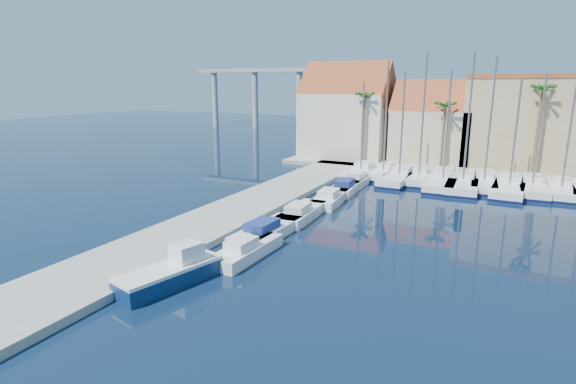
# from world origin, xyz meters

# --- Properties ---
(ground) EXTENTS (260.00, 260.00, 0.00)m
(ground) POSITION_xyz_m (0.00, 0.00, 0.00)
(ground) COLOR black
(ground) RESTS_ON ground
(quay_west) EXTENTS (6.00, 77.00, 0.50)m
(quay_west) POSITION_xyz_m (-9.00, 13.50, 0.25)
(quay_west) COLOR gray
(quay_west) RESTS_ON ground
(shore_north) EXTENTS (54.00, 16.00, 0.50)m
(shore_north) POSITION_xyz_m (10.00, 48.00, 0.25)
(shore_north) COLOR gray
(shore_north) RESTS_ON ground
(fishing_boat) EXTENTS (3.43, 6.32, 2.10)m
(fishing_boat) POSITION_xyz_m (-4.63, 2.67, 0.70)
(fishing_boat) COLOR navy
(fishing_boat) RESTS_ON ground
(motorboat_west_0) EXTENTS (2.13, 6.11, 1.40)m
(motorboat_west_0) POSITION_xyz_m (-3.04, 7.86, 0.51)
(motorboat_west_0) COLOR white
(motorboat_west_0) RESTS_ON ground
(motorboat_west_1) EXTENTS (2.66, 7.29, 1.40)m
(motorboat_west_1) POSITION_xyz_m (-3.77, 11.89, 0.51)
(motorboat_west_1) COLOR white
(motorboat_west_1) RESTS_ON ground
(motorboat_west_2) EXTENTS (2.50, 6.93, 1.40)m
(motorboat_west_2) POSITION_xyz_m (-3.50, 17.20, 0.51)
(motorboat_west_2) COLOR white
(motorboat_west_2) RESTS_ON ground
(motorboat_west_3) EXTENTS (2.70, 6.91, 1.40)m
(motorboat_west_3) POSITION_xyz_m (-3.14, 22.97, 0.51)
(motorboat_west_3) COLOR white
(motorboat_west_3) RESTS_ON ground
(motorboat_west_4) EXTENTS (2.86, 7.20, 1.40)m
(motorboat_west_4) POSITION_xyz_m (-3.36, 27.96, 0.51)
(motorboat_west_4) COLOR white
(motorboat_west_4) RESTS_ON ground
(motorboat_west_5) EXTENTS (2.30, 7.14, 1.40)m
(motorboat_west_5) POSITION_xyz_m (-3.40, 32.19, 0.51)
(motorboat_west_5) COLOR white
(motorboat_west_5) RESTS_ON ground
(sailboat_0) EXTENTS (2.65, 9.65, 11.06)m
(sailboat_0) POSITION_xyz_m (-4.20, 36.22, 0.57)
(sailboat_0) COLOR white
(sailboat_0) RESTS_ON ground
(sailboat_1) EXTENTS (2.26, 8.21, 13.38)m
(sailboat_1) POSITION_xyz_m (-1.73, 37.08, 0.64)
(sailboat_1) COLOR white
(sailboat_1) RESTS_ON ground
(sailboat_2) EXTENTS (3.19, 10.62, 12.25)m
(sailboat_2) POSITION_xyz_m (0.54, 35.66, 0.57)
(sailboat_2) COLOR white
(sailboat_2) RESTS_ON ground
(sailboat_3) EXTENTS (2.88, 8.75, 14.26)m
(sailboat_3) POSITION_xyz_m (2.53, 36.31, 0.64)
(sailboat_3) COLOR white
(sailboat_3) RESTS_ON ground
(sailboat_4) EXTENTS (3.49, 11.73, 12.28)m
(sailboat_4) POSITION_xyz_m (5.23, 35.73, 0.56)
(sailboat_4) COLOR white
(sailboat_4) RESTS_ON ground
(sailboat_5) EXTENTS (3.71, 12.06, 14.12)m
(sailboat_5) POSITION_xyz_m (7.28, 35.78, 0.58)
(sailboat_5) COLOR white
(sailboat_5) RESTS_ON ground
(sailboat_6) EXTENTS (3.24, 9.99, 13.56)m
(sailboat_6) POSITION_xyz_m (9.31, 36.60, 0.60)
(sailboat_6) COLOR white
(sailboat_6) RESTS_ON ground
(sailboat_7) EXTENTS (3.55, 11.44, 11.25)m
(sailboat_7) POSITION_xyz_m (11.83, 35.66, 0.56)
(sailboat_7) COLOR white
(sailboat_7) RESTS_ON ground
(sailboat_8) EXTENTS (3.07, 10.14, 11.81)m
(sailboat_8) POSITION_xyz_m (13.88, 36.56, 0.57)
(sailboat_8) COLOR white
(sailboat_8) RESTS_ON ground
(sailboat_9) EXTENTS (2.39, 8.78, 11.09)m
(sailboat_9) POSITION_xyz_m (16.44, 36.20, 0.58)
(sailboat_9) COLOR white
(sailboat_9) RESTS_ON ground
(building_0) EXTENTS (12.30, 9.00, 13.50)m
(building_0) POSITION_xyz_m (-10.00, 47.00, 6.52)
(building_0) COLOR beige
(building_0) RESTS_ON shore_north
(building_1) EXTENTS (10.30, 8.00, 11.00)m
(building_1) POSITION_xyz_m (2.00, 47.00, 5.30)
(building_1) COLOR tan
(building_1) RESTS_ON shore_north
(building_2) EXTENTS (14.20, 10.20, 11.50)m
(building_2) POSITION_xyz_m (13.00, 48.00, 6.26)
(building_2) COLOR tan
(building_2) RESTS_ON shore_north
(palm_0) EXTENTS (2.60, 2.60, 10.15)m
(palm_0) POSITION_xyz_m (-6.00, 42.00, 9.08)
(palm_0) COLOR brown
(palm_0) RESTS_ON shore_north
(palm_1) EXTENTS (2.60, 2.60, 9.15)m
(palm_1) POSITION_xyz_m (4.00, 42.00, 8.14)
(palm_1) COLOR brown
(palm_1) RESTS_ON shore_north
(palm_2) EXTENTS (2.60, 2.60, 11.15)m
(palm_2) POSITION_xyz_m (14.00, 42.00, 10.02)
(palm_2) COLOR brown
(palm_2) RESTS_ON shore_north
(viaduct) EXTENTS (48.00, 2.20, 14.45)m
(viaduct) POSITION_xyz_m (-39.07, 82.00, 10.25)
(viaduct) COLOR #9E9E99
(viaduct) RESTS_ON ground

